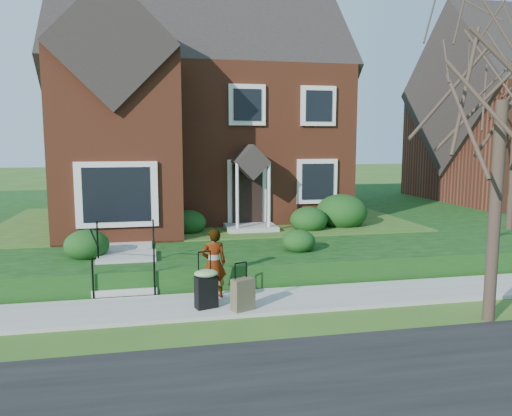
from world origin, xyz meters
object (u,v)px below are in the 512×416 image
object	(u,v)px
front_steps	(126,268)
tree_verge	(504,78)
suitcase_black	(206,286)
suitcase_olive	(243,294)
woman	(214,263)

from	to	relation	value
front_steps	tree_verge	world-z (taller)	tree_verge
suitcase_black	suitcase_olive	world-z (taller)	suitcase_black
woman	suitcase_black	world-z (taller)	woman
front_steps	suitcase_black	world-z (taller)	front_steps
front_steps	suitcase_olive	size ratio (longest dim) A/B	2.09
suitcase_black	tree_verge	world-z (taller)	tree_verge
suitcase_black	tree_verge	distance (m)	6.88
front_steps	suitcase_black	bearing A→B (deg)	-51.52
woman	suitcase_black	size ratio (longest dim) A/B	1.30
suitcase_black	tree_verge	bearing A→B (deg)	-34.12
suitcase_black	suitcase_olive	xyz separation A→B (m)	(0.71, -0.28, -0.13)
suitcase_black	tree_verge	xyz separation A→B (m)	(5.32, -1.59, 4.06)
front_steps	woman	world-z (taller)	woman
woman	suitcase_olive	bearing A→B (deg)	112.90
front_steps	suitcase_black	distance (m)	2.69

